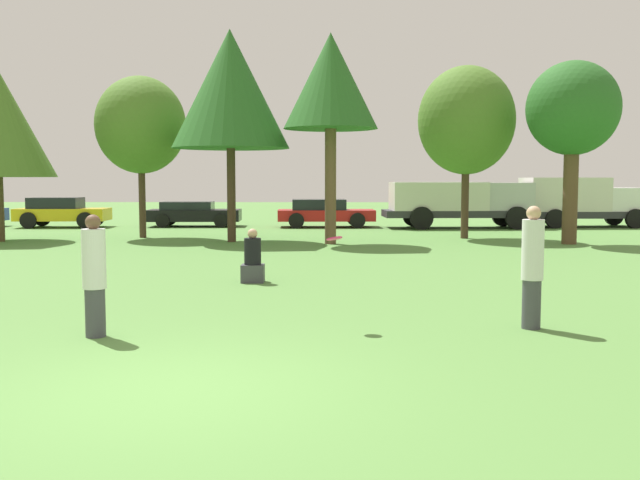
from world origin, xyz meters
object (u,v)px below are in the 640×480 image
(person_catcher, at_px, (532,267))
(parked_car_black, at_px, (193,213))
(parked_car_red, at_px, (324,212))
(bystander_sitting, at_px, (253,261))
(tree_2, at_px, (230,89))
(tree_1, at_px, (141,125))
(parked_car_yellow, at_px, (61,211))
(frisbee, at_px, (334,239))
(tree_5, at_px, (573,111))
(delivery_truck_white, at_px, (579,200))
(tree_3, at_px, (331,83))
(tree_4, at_px, (466,121))
(person_thrower, at_px, (94,275))
(delivery_truck_silver, at_px, (459,201))

(person_catcher, bearing_deg, parked_car_black, -73.45)
(parked_car_black, height_order, parked_car_red, parked_car_red)
(bystander_sitting, distance_m, tree_2, 10.86)
(tree_1, xyz_separation_m, parked_car_black, (0.63, 6.23, -3.48))
(parked_car_yellow, bearing_deg, frisbee, -63.19)
(bystander_sitting, distance_m, parked_car_red, 17.27)
(bystander_sitting, distance_m, tree_1, 13.02)
(tree_5, bearing_deg, delivery_truck_white, 69.27)
(person_catcher, xyz_separation_m, tree_3, (-2.91, 13.39, 4.38))
(tree_5, height_order, parked_car_red, tree_5)
(tree_2, height_order, parked_car_black, tree_2)
(tree_1, xyz_separation_m, parked_car_yellow, (-5.15, 5.55, -3.38))
(tree_4, bearing_deg, tree_2, -169.27)
(parked_car_red, xyz_separation_m, delivery_truck_white, (11.45, 0.33, 0.56))
(parked_car_black, bearing_deg, tree_4, -32.60)
(tree_3, height_order, delivery_truck_white, tree_3)
(tree_2, bearing_deg, person_thrower, -89.03)
(bystander_sitting, xyz_separation_m, parked_car_red, (1.27, 17.22, 0.21))
(tree_2, bearing_deg, tree_5, -3.36)
(person_catcher, height_order, tree_4, tree_4)
(tree_1, xyz_separation_m, delivery_truck_white, (18.03, 6.24, -2.86))
(frisbee, xyz_separation_m, bystander_sitting, (-1.68, 4.47, -0.83))
(frisbee, relative_size, parked_car_red, 0.05)
(tree_2, xyz_separation_m, parked_car_red, (3.07, 7.60, -4.49))
(person_thrower, height_order, tree_5, tree_5)
(person_thrower, xyz_separation_m, tree_2, (-0.25, 14.76, 4.32))
(person_catcher, bearing_deg, tree_1, -64.27)
(tree_1, relative_size, tree_3, 0.85)
(tree_4, distance_m, parked_car_yellow, 18.17)
(tree_3, relative_size, parked_car_red, 1.57)
(tree_1, distance_m, tree_4, 11.75)
(tree_5, relative_size, delivery_truck_silver, 0.90)
(frisbee, distance_m, parked_car_red, 21.71)
(person_thrower, xyz_separation_m, tree_3, (3.13, 14.03, 4.43))
(tree_2, distance_m, tree_4, 8.43)
(bystander_sitting, distance_m, parked_car_black, 18.16)
(tree_4, bearing_deg, delivery_truck_white, 45.38)
(parked_car_red, bearing_deg, tree_1, -140.93)
(frisbee, relative_size, tree_5, 0.04)
(tree_3, bearing_deg, parked_car_yellow, 146.47)
(bystander_sitting, relative_size, parked_car_black, 0.26)
(tree_1, distance_m, delivery_truck_white, 19.29)
(tree_3, xyz_separation_m, delivery_truck_white, (11.14, 8.66, -4.05))
(person_thrower, distance_m, parked_car_red, 22.54)
(tree_2, bearing_deg, frisbee, -76.13)
(tree_1, height_order, tree_4, tree_4)
(person_thrower, distance_m, delivery_truck_white, 26.81)
(delivery_truck_white, bearing_deg, frisbee, -119.44)
(bystander_sitting, height_order, tree_3, tree_3)
(parked_car_yellow, bearing_deg, person_catcher, -57.85)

